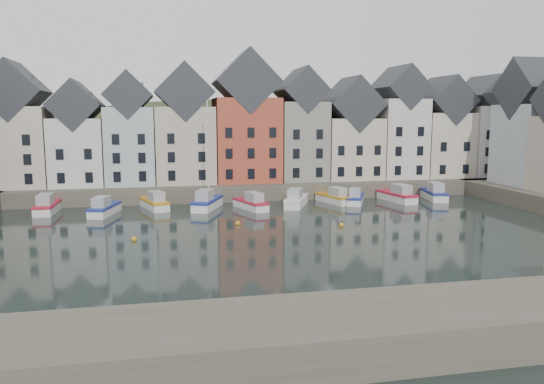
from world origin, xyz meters
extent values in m
plane|color=black|center=(0.00, 0.00, 0.00)|extent=(260.00, 260.00, 0.00)
cube|color=#4B4539|center=(0.00, 30.00, 1.00)|extent=(90.00, 16.00, 2.00)
cube|color=#4B4539|center=(-10.00, -22.00, 1.00)|extent=(50.00, 6.00, 2.00)
ellipsoid|color=#29361B|center=(0.00, 56.00, -18.00)|extent=(153.60, 70.40, 64.00)
sphere|color=black|center=(-13.94, 50.93, 8.70)|extent=(5.77, 5.77, 5.77)
sphere|color=black|center=(24.86, 60.75, 8.12)|extent=(5.27, 5.27, 5.27)
sphere|color=black|center=(31.82, 54.20, 7.88)|extent=(5.07, 5.07, 5.07)
sphere|color=black|center=(14.28, 55.19, 7.82)|extent=(5.01, 5.01, 5.01)
sphere|color=black|center=(-37.67, 56.61, 6.57)|extent=(3.94, 3.94, 3.94)
sphere|color=black|center=(28.33, 60.25, 8.05)|extent=(5.21, 5.21, 5.21)
sphere|color=black|center=(1.99, 58.64, 8.32)|extent=(5.45, 5.45, 5.45)
sphere|color=black|center=(37.80, 48.31, 7.21)|extent=(4.49, 4.49, 4.49)
cube|color=beige|center=(-29.17, 28.00, 7.04)|extent=(7.67, 8.00, 10.07)
cube|color=#21242A|center=(-29.17, 28.00, 13.97)|extent=(7.67, 8.16, 7.67)
cube|color=silver|center=(-21.90, 28.00, 6.30)|extent=(6.56, 8.00, 8.61)
cube|color=#21242A|center=(-21.90, 28.00, 12.23)|extent=(6.56, 8.16, 6.56)
cube|color=#ADB7BF|center=(-15.37, 28.00, 7.01)|extent=(6.20, 8.00, 10.02)
cube|color=#21242A|center=(-15.37, 28.00, 13.55)|extent=(6.20, 8.16, 6.20)
cube|color=#B6AA9A|center=(-8.27, 28.00, 7.04)|extent=(7.70, 8.00, 10.08)
cube|color=#21242A|center=(-8.27, 28.00, 13.98)|extent=(7.70, 8.16, 7.70)
cube|color=#A3432E|center=(0.07, 28.00, 7.64)|extent=(8.69, 8.00, 11.28)
cube|color=#21242A|center=(0.07, 28.00, 15.43)|extent=(8.69, 8.16, 8.69)
cube|color=gray|center=(7.78, 28.00, 7.39)|extent=(6.43, 8.00, 10.78)
cube|color=#21242A|center=(7.78, 28.00, 14.37)|extent=(6.43, 8.16, 6.43)
cube|color=beige|center=(15.08, 28.00, 6.28)|extent=(7.88, 8.00, 8.56)
cube|color=#21242A|center=(15.08, 28.00, 12.51)|extent=(7.88, 8.16, 7.88)
cube|color=beige|center=(22.42, 28.00, 7.64)|extent=(6.50, 8.00, 11.27)
cube|color=#21242A|center=(22.42, 28.00, 14.88)|extent=(6.50, 8.16, 6.50)
cube|color=beige|center=(29.43, 28.00, 6.66)|extent=(7.23, 8.00, 9.32)
cube|color=#21242A|center=(29.43, 28.00, 13.11)|extent=(7.23, 8.16, 7.23)
cube|color=silver|center=(36.28, 28.00, 7.16)|extent=(6.18, 8.00, 10.32)
cube|color=#21242A|center=(36.28, 28.00, 13.85)|extent=(6.18, 8.16, 6.18)
cube|color=#ADB7BF|center=(36.00, 16.26, 7.19)|extent=(7.47, 8.00, 10.38)
cube|color=#21242A|center=(36.00, 16.26, 14.36)|extent=(7.62, 8.00, 8.00)
sphere|color=#C48617|center=(-4.00, 8.00, 0.15)|extent=(0.50, 0.50, 0.50)
sphere|color=#C48617|center=(6.00, 5.00, 0.15)|extent=(0.50, 0.50, 0.50)
sphere|color=#C48617|center=(-14.00, 3.00, 0.15)|extent=(0.50, 0.50, 0.50)
cube|color=silver|center=(-24.32, 19.19, 0.37)|extent=(2.02, 6.38, 1.16)
cube|color=#B41932|center=(-24.32, 19.19, 1.00)|extent=(2.13, 6.51, 0.26)
cube|color=#979B9F|center=(-24.34, 18.24, 1.64)|extent=(1.53, 2.56, 1.27)
cube|color=silver|center=(-17.83, 16.62, 0.35)|extent=(3.22, 6.28, 1.10)
cube|color=navy|center=(-17.83, 16.62, 0.95)|extent=(3.34, 6.42, 0.25)
cube|color=#979B9F|center=(-18.05, 15.74, 1.56)|extent=(1.95, 2.68, 1.20)
cube|color=silver|center=(-12.43, 19.31, 0.36)|extent=(3.60, 6.41, 1.13)
cube|color=#C48617|center=(-12.43, 19.31, 0.97)|extent=(3.73, 6.55, 0.26)
cube|color=#979B9F|center=(-12.15, 18.43, 1.59)|extent=(2.10, 2.77, 1.23)
cube|color=silver|center=(-6.22, 18.07, 0.39)|extent=(4.30, 6.95, 1.23)
cube|color=navy|center=(-6.22, 18.07, 1.06)|extent=(4.46, 7.12, 0.28)
cube|color=#979B9F|center=(-6.58, 17.14, 1.73)|extent=(2.43, 3.06, 1.34)
cylinder|color=silver|center=(-5.97, 18.70, 6.68)|extent=(0.16, 0.16, 12.25)
cube|color=silver|center=(-1.24, 16.76, 0.34)|extent=(3.57, 6.15, 1.08)
cube|color=#B41932|center=(-1.24, 16.76, 0.93)|extent=(3.70, 6.30, 0.25)
cube|color=#979B9F|center=(-0.95, 15.92, 1.52)|extent=(2.06, 2.68, 1.18)
cube|color=silver|center=(4.57, 17.61, 0.38)|extent=(4.33, 6.67, 1.18)
cube|color=silver|center=(4.57, 17.61, 1.02)|extent=(4.48, 6.83, 0.27)
cube|color=#979B9F|center=(4.18, 16.72, 1.66)|extent=(2.40, 2.96, 1.29)
cube|color=silver|center=(9.83, 19.03, 0.34)|extent=(3.38, 6.07, 1.07)
cube|color=#C48617|center=(9.83, 19.03, 0.92)|extent=(3.51, 6.21, 0.24)
cube|color=#979B9F|center=(10.09, 18.20, 1.50)|extent=(1.98, 2.62, 1.16)
cube|color=silver|center=(12.44, 18.15, 0.33)|extent=(3.89, 5.82, 1.03)
cube|color=navy|center=(12.44, 18.15, 0.89)|extent=(4.03, 5.96, 0.23)
cube|color=#979B9F|center=(12.08, 17.38, 1.45)|extent=(2.14, 2.60, 1.13)
cube|color=silver|center=(18.20, 18.50, 0.38)|extent=(2.95, 6.71, 1.19)
cube|color=#B41932|center=(18.20, 18.50, 1.03)|extent=(3.07, 6.85, 0.27)
cube|color=#979B9F|center=(18.35, 17.54, 1.67)|extent=(1.90, 2.80, 1.30)
cube|color=silver|center=(23.70, 19.16, 0.38)|extent=(3.26, 6.82, 1.20)
cube|color=navy|center=(23.70, 19.16, 1.04)|extent=(3.39, 6.98, 0.27)
cube|color=#979B9F|center=(23.50, 18.20, 1.70)|extent=(2.03, 2.88, 1.31)
camera|label=1|loc=(-11.36, -44.36, 11.04)|focal=35.00mm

